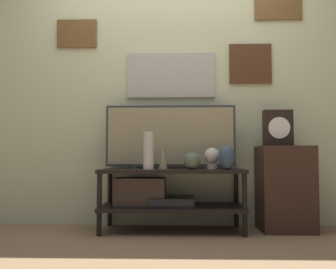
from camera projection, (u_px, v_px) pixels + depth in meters
ground_plane at (171, 238)px, 2.98m from camera, size 12.00×12.00×0.00m
wall_back at (173, 78)px, 3.66m from camera, size 6.40×0.08×2.70m
media_console at (161, 192)px, 3.30m from camera, size 1.20×0.52×0.52m
television at (171, 136)px, 3.44m from camera, size 1.13×0.05×0.55m
vase_tall_ceramic at (148, 151)px, 3.14m from camera, size 0.08×0.08×0.30m
vase_slim_bronze at (163, 158)px, 3.32m from camera, size 0.07×0.07×0.18m
vase_urn_stoneware at (227, 158)px, 3.10m from camera, size 0.13×0.15×0.19m
vase_round_glass at (192, 161)px, 3.14m from camera, size 0.14×0.14×0.14m
decorative_bust at (212, 157)px, 3.23m from camera, size 0.13×0.13×0.18m
side_table at (285, 188)px, 3.32m from camera, size 0.43×0.42×0.71m
mantel_clock at (278, 128)px, 3.37m from camera, size 0.24×0.11×0.31m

